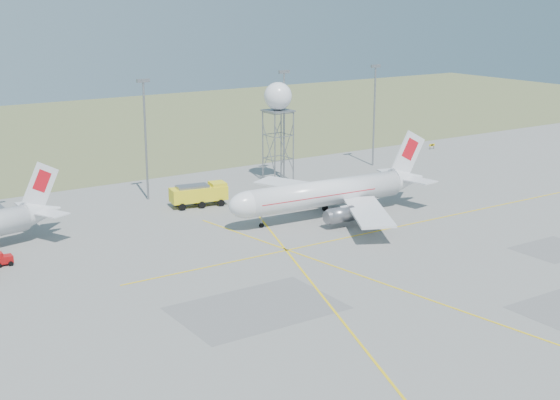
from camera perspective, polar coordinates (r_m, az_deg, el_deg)
ground at (r=89.17m, az=14.68°, el=-7.99°), size 400.00×400.00×0.00m
grass_strip at (r=206.37m, az=-15.59°, el=4.76°), size 400.00×120.00×0.03m
mast_b at (r=132.58m, az=-9.83°, el=5.10°), size 2.20×0.50×20.50m
mast_c at (r=145.99m, az=0.29°, el=6.18°), size 2.20×0.50×20.50m
mast_d at (r=159.21m, az=6.92°, el=6.79°), size 2.20×0.50×20.50m
taxi_sign_near at (r=175.71m, az=9.42°, el=3.74°), size 1.60×0.17×1.20m
taxi_sign_far at (r=180.50m, az=11.06°, el=3.95°), size 1.60×0.17×1.20m
airliner_main at (r=122.02m, az=3.53°, el=0.50°), size 36.51×35.44×12.42m
radar_tower at (r=144.22m, az=-0.15°, el=5.41°), size 5.12×5.12×18.54m
fire_truck at (r=129.32m, az=-5.86°, el=0.35°), size 9.75×5.03×3.74m
baggage_tug at (r=106.82m, az=-19.61°, el=-4.18°), size 2.35×1.91×1.78m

